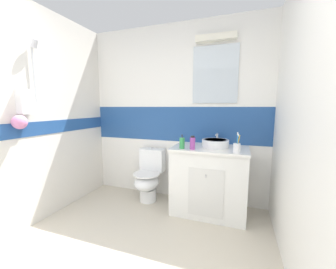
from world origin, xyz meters
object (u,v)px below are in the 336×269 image
object	(u,v)px
toilet	(149,177)
toothbrush_cup	(237,148)
sink_basin	(215,143)
mouthwash_bottle	(193,143)
soap_dispenser	(182,143)

from	to	relation	value
toilet	toothbrush_cup	world-z (taller)	toothbrush_cup
sink_basin	mouthwash_bottle	xyz separation A→B (m)	(-0.24, -0.24, 0.03)
sink_basin	soap_dispenser	distance (m)	0.44
toothbrush_cup	mouthwash_bottle	bearing A→B (deg)	177.28
toothbrush_cup	mouthwash_bottle	xyz separation A→B (m)	(-0.50, 0.02, 0.02)
toothbrush_cup	toilet	bearing A→B (deg)	167.39
sink_basin	mouthwash_bottle	distance (m)	0.34
soap_dispenser	mouthwash_bottle	world-z (taller)	soap_dispenser
toothbrush_cup	mouthwash_bottle	world-z (taller)	toothbrush_cup
mouthwash_bottle	toothbrush_cup	bearing A→B (deg)	-2.72
toilet	mouthwash_bottle	world-z (taller)	mouthwash_bottle
sink_basin	soap_dispenser	xyz separation A→B (m)	(-0.37, -0.23, 0.02)
sink_basin	toilet	xyz separation A→B (m)	(-0.93, 0.00, -0.55)
sink_basin	soap_dispenser	size ratio (longest dim) A/B	2.21
toilet	mouthwash_bottle	distance (m)	0.93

